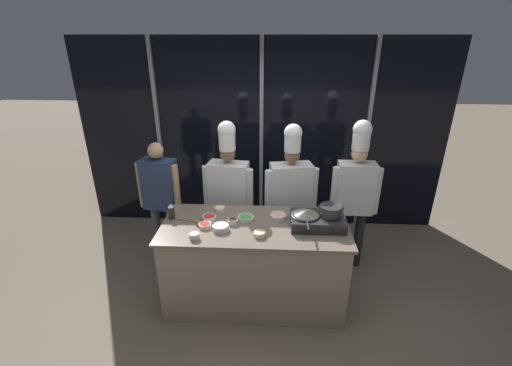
{
  "coord_description": "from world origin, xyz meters",
  "views": [
    {
      "loc": [
        0.17,
        -2.98,
        2.7
      ],
      "look_at": [
        0.0,
        0.25,
        1.29
      ],
      "focal_mm": 24.0,
      "sensor_mm": 36.0,
      "label": 1
    }
  ],
  "objects_px": {
    "prep_bowl_scallions": "(246,218)",
    "chef_line": "(355,188)",
    "prep_bowl_ginger": "(259,234)",
    "prep_bowl_noodles": "(220,209)",
    "prep_bowl_soy_glaze": "(233,221)",
    "prep_bowl_rice": "(221,227)",
    "chef_head": "(229,188)",
    "frying_pan": "(306,213)",
    "person_guest": "(161,193)",
    "chef_sous": "(291,191)",
    "prep_bowl_chili_flakes": "(205,225)",
    "serving_spoon_slotted": "(194,221)",
    "squeeze_bottle_soy": "(171,211)",
    "portable_stove": "(317,221)",
    "stock_pot": "(331,210)",
    "prep_bowl_bell_pepper": "(209,218)",
    "prep_bowl_shrimp": "(278,216)",
    "prep_bowl_bean_sprouts": "(194,236)"
  },
  "relations": [
    {
      "from": "frying_pan",
      "to": "stock_pot",
      "type": "xyz_separation_m",
      "value": [
        0.24,
        0.0,
        0.03
      ]
    },
    {
      "from": "prep_bowl_bell_pepper",
      "to": "serving_spoon_slotted",
      "type": "height_order",
      "value": "prep_bowl_bell_pepper"
    },
    {
      "from": "prep_bowl_rice",
      "to": "prep_bowl_bell_pepper",
      "type": "relative_size",
      "value": 1.17
    },
    {
      "from": "prep_bowl_chili_flakes",
      "to": "prep_bowl_bell_pepper",
      "type": "relative_size",
      "value": 0.9
    },
    {
      "from": "chef_head",
      "to": "prep_bowl_scallions",
      "type": "bearing_deg",
      "value": 120.93
    },
    {
      "from": "squeeze_bottle_soy",
      "to": "serving_spoon_slotted",
      "type": "distance_m",
      "value": 0.26
    },
    {
      "from": "stock_pot",
      "to": "serving_spoon_slotted",
      "type": "distance_m",
      "value": 1.38
    },
    {
      "from": "chef_head",
      "to": "prep_bowl_rice",
      "type": "bearing_deg",
      "value": 99.55
    },
    {
      "from": "prep_bowl_shrimp",
      "to": "chef_sous",
      "type": "distance_m",
      "value": 0.57
    },
    {
      "from": "prep_bowl_chili_flakes",
      "to": "prep_bowl_noodles",
      "type": "xyz_separation_m",
      "value": [
        0.1,
        0.34,
        0.0
      ]
    },
    {
      "from": "prep_bowl_chili_flakes",
      "to": "chef_line",
      "type": "distance_m",
      "value": 1.79
    },
    {
      "from": "prep_bowl_scallions",
      "to": "chef_line",
      "type": "relative_size",
      "value": 0.09
    },
    {
      "from": "prep_bowl_chili_flakes",
      "to": "prep_bowl_noodles",
      "type": "height_order",
      "value": "prep_bowl_noodles"
    },
    {
      "from": "portable_stove",
      "to": "prep_bowl_scallions",
      "type": "bearing_deg",
      "value": 173.46
    },
    {
      "from": "portable_stove",
      "to": "squeeze_bottle_soy",
      "type": "height_order",
      "value": "squeeze_bottle_soy"
    },
    {
      "from": "prep_bowl_noodles",
      "to": "prep_bowl_ginger",
      "type": "height_order",
      "value": "same"
    },
    {
      "from": "serving_spoon_slotted",
      "to": "chef_head",
      "type": "bearing_deg",
      "value": 67.13
    },
    {
      "from": "prep_bowl_bean_sprouts",
      "to": "serving_spoon_slotted",
      "type": "xyz_separation_m",
      "value": [
        -0.07,
        0.32,
        -0.03
      ]
    },
    {
      "from": "prep_bowl_rice",
      "to": "person_guest",
      "type": "distance_m",
      "value": 1.15
    },
    {
      "from": "portable_stove",
      "to": "chef_line",
      "type": "height_order",
      "value": "chef_line"
    },
    {
      "from": "person_guest",
      "to": "chef_sous",
      "type": "relative_size",
      "value": 0.87
    },
    {
      "from": "frying_pan",
      "to": "prep_bowl_noodles",
      "type": "relative_size",
      "value": 4.42
    },
    {
      "from": "prep_bowl_shrimp",
      "to": "stock_pot",
      "type": "bearing_deg",
      "value": -13.28
    },
    {
      "from": "prep_bowl_scallions",
      "to": "prep_bowl_bell_pepper",
      "type": "distance_m",
      "value": 0.38
    },
    {
      "from": "prep_bowl_bell_pepper",
      "to": "chef_sous",
      "type": "bearing_deg",
      "value": 35.33
    },
    {
      "from": "prep_bowl_soy_glaze",
      "to": "prep_bowl_bean_sprouts",
      "type": "bearing_deg",
      "value": -137.99
    },
    {
      "from": "frying_pan",
      "to": "person_guest",
      "type": "distance_m",
      "value": 1.8
    },
    {
      "from": "prep_bowl_ginger",
      "to": "prep_bowl_shrimp",
      "type": "relative_size",
      "value": 0.69
    },
    {
      "from": "portable_stove",
      "to": "prep_bowl_bell_pepper",
      "type": "distance_m",
      "value": 1.1
    },
    {
      "from": "prep_bowl_ginger",
      "to": "portable_stove",
      "type": "bearing_deg",
      "value": 21.8
    },
    {
      "from": "prep_bowl_rice",
      "to": "person_guest",
      "type": "height_order",
      "value": "person_guest"
    },
    {
      "from": "stock_pot",
      "to": "prep_bowl_soy_glaze",
      "type": "xyz_separation_m",
      "value": [
        -0.97,
        -0.01,
        -0.15
      ]
    },
    {
      "from": "portable_stove",
      "to": "serving_spoon_slotted",
      "type": "relative_size",
      "value": 2.08
    },
    {
      "from": "portable_stove",
      "to": "stock_pot",
      "type": "relative_size",
      "value": 2.2
    },
    {
      "from": "frying_pan",
      "to": "prep_bowl_chili_flakes",
      "type": "height_order",
      "value": "frying_pan"
    },
    {
      "from": "prep_bowl_rice",
      "to": "prep_bowl_shrimp",
      "type": "bearing_deg",
      "value": 24.26
    },
    {
      "from": "prep_bowl_soy_glaze",
      "to": "person_guest",
      "type": "xyz_separation_m",
      "value": [
        -0.95,
        0.66,
        -0.01
      ]
    },
    {
      "from": "prep_bowl_rice",
      "to": "serving_spoon_slotted",
      "type": "xyz_separation_m",
      "value": [
        -0.3,
        0.15,
        -0.03
      ]
    },
    {
      "from": "prep_bowl_noodles",
      "to": "person_guest",
      "type": "distance_m",
      "value": 0.88
    },
    {
      "from": "prep_bowl_noodles",
      "to": "chef_head",
      "type": "xyz_separation_m",
      "value": [
        0.05,
        0.42,
        0.06
      ]
    },
    {
      "from": "prep_bowl_ginger",
      "to": "prep_bowl_noodles",
      "type": "bearing_deg",
      "value": 133.15
    },
    {
      "from": "serving_spoon_slotted",
      "to": "squeeze_bottle_soy",
      "type": "bearing_deg",
      "value": 167.41
    },
    {
      "from": "frying_pan",
      "to": "prep_bowl_ginger",
      "type": "distance_m",
      "value": 0.51
    },
    {
      "from": "prep_bowl_bean_sprouts",
      "to": "chef_head",
      "type": "height_order",
      "value": "chef_head"
    },
    {
      "from": "prep_bowl_ginger",
      "to": "chef_sous",
      "type": "distance_m",
      "value": 0.96
    },
    {
      "from": "portable_stove",
      "to": "squeeze_bottle_soy",
      "type": "distance_m",
      "value": 1.5
    },
    {
      "from": "prep_bowl_soy_glaze",
      "to": "prep_bowl_rice",
      "type": "bearing_deg",
      "value": -129.11
    },
    {
      "from": "prep_bowl_bell_pepper",
      "to": "chef_head",
      "type": "height_order",
      "value": "chef_head"
    },
    {
      "from": "prep_bowl_rice",
      "to": "chef_line",
      "type": "xyz_separation_m",
      "value": [
        1.46,
        0.8,
        0.09
      ]
    },
    {
      "from": "prep_bowl_ginger",
      "to": "prep_bowl_rice",
      "type": "xyz_separation_m",
      "value": [
        -0.38,
        0.09,
        0.0
      ]
    }
  ]
}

